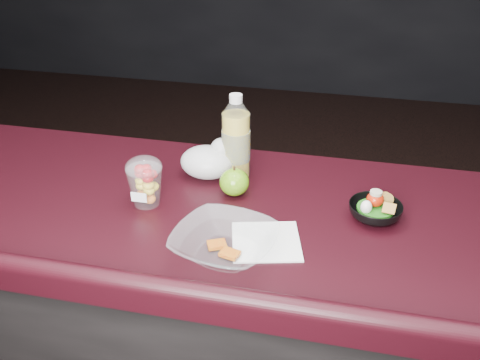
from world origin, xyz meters
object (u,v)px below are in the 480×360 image
fruit_cup (145,181)px  green_apple (234,182)px  lemonade_bottle (236,142)px  snack_bowl (375,210)px  takeout_bowl (224,243)px

fruit_cup → green_apple: size_ratio=1.61×
lemonade_bottle → fruit_cup: size_ratio=1.80×
fruit_cup → lemonade_bottle: bearing=46.8°
fruit_cup → snack_bowl: bearing=5.8°
snack_bowl → lemonade_bottle: bearing=159.4°
green_apple → takeout_bowl: 0.27m
lemonade_bottle → snack_bowl: size_ratio=1.39×
fruit_cup → green_apple: (0.22, 0.10, -0.03)m
takeout_bowl → fruit_cup: bearing=147.2°
fruit_cup → green_apple: 0.24m
lemonade_bottle → takeout_bowl: lemonade_bottle is taller
takeout_bowl → snack_bowl: bearing=33.7°
fruit_cup → green_apple: fruit_cup is taller
snack_bowl → takeout_bowl: bearing=-146.3°
green_apple → takeout_bowl: green_apple is taller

